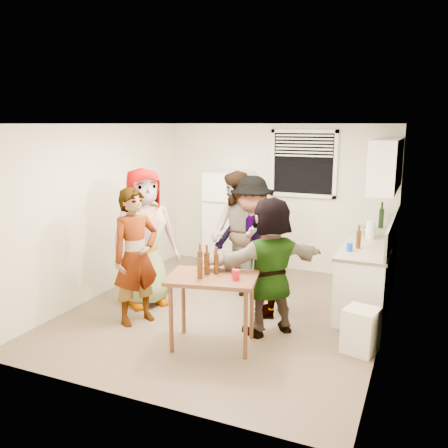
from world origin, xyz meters
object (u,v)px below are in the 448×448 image
at_px(refrigerator, 229,221).
at_px(guest_stripe, 138,321).
at_px(guest_back_right, 251,292).
at_px(guest_orange, 269,331).
at_px(trash_bin, 361,330).
at_px(guest_back_left, 236,291).
at_px(guest_black, 268,315).
at_px(guest_grey, 147,303).
at_px(kettle, 369,236).
at_px(beer_bottle_table, 207,274).
at_px(serving_table, 213,345).
at_px(beer_bottle_counter, 358,248).
at_px(red_cup, 236,280).
at_px(blue_cup, 349,251).
at_px(wine_bottle, 381,228).

xyz_separation_m(refrigerator, guest_stripe, (-0.17, -2.62, -0.85)).
relative_size(guest_back_right, guest_orange, 1.05).
distance_m(trash_bin, guest_back_left, 2.38).
relative_size(trash_bin, guest_black, 0.34).
xyz_separation_m(guest_back_left, guest_orange, (0.90, -1.17, 0.00)).
height_order(guest_stripe, guest_back_right, guest_back_right).
height_order(guest_grey, guest_back_right, guest_back_right).
relative_size(kettle, beer_bottle_table, 0.91).
bearing_deg(serving_table, beer_bottle_counter, 50.11).
bearing_deg(guest_black, beer_bottle_counter, 99.99).
bearing_deg(guest_grey, red_cup, -76.55).
distance_m(guest_stripe, guest_back_right, 1.85).
distance_m(red_cup, guest_stripe, 1.68).
relative_size(beer_bottle_counter, red_cup, 2.10).
bearing_deg(trash_bin, kettle, 95.16).
height_order(trash_bin, beer_bottle_table, beer_bottle_table).
height_order(serving_table, beer_bottle_table, beer_bottle_table).
xyz_separation_m(trash_bin, guest_grey, (-2.98, 0.29, -0.25)).
xyz_separation_m(serving_table, guest_back_right, (-0.20, 1.80, 0.00)).
relative_size(blue_cup, guest_stripe, 0.06).
bearing_deg(guest_grey, kettle, -21.64).
bearing_deg(serving_table, red_cup, -0.58).
xyz_separation_m(trash_bin, guest_stripe, (-2.74, -0.29, -0.25)).
relative_size(beer_bottle_counter, trash_bin, 0.46).
bearing_deg(guest_stripe, beer_bottle_counter, -34.06).
relative_size(kettle, guest_black, 0.16).
distance_m(refrigerator, trash_bin, 3.52).
relative_size(beer_bottle_table, red_cup, 2.30).
xyz_separation_m(guest_stripe, guest_black, (1.47, 0.87, 0.00)).
relative_size(serving_table, guest_grey, 0.51).
relative_size(blue_cup, trash_bin, 0.21).
relative_size(guest_grey, guest_orange, 1.15).
height_order(red_cup, guest_black, red_cup).
relative_size(serving_table, guest_black, 0.67).
xyz_separation_m(guest_grey, guest_stripe, (0.24, -0.58, 0.00)).
bearing_deg(trash_bin, guest_back_right, 143.92).
distance_m(refrigerator, beer_bottle_table, 2.94).
xyz_separation_m(kettle, serving_table, (-1.41, -2.38, -0.90)).
distance_m(serving_table, guest_back_left, 1.82).
relative_size(wine_bottle, guest_back_right, 0.17).
relative_size(guest_stripe, guest_back_left, 0.95).
bearing_deg(beer_bottle_table, guest_black, 69.17).
xyz_separation_m(trash_bin, guest_back_left, (-2.00, 1.26, -0.25)).
xyz_separation_m(trash_bin, guest_black, (-1.27, 0.59, -0.25)).
xyz_separation_m(beer_bottle_table, guest_back_left, (-0.33, 1.73, -0.83)).
height_order(blue_cup, guest_stripe, blue_cup).
bearing_deg(guest_stripe, guest_orange, -50.17).
xyz_separation_m(red_cup, guest_back_right, (-0.48, 1.81, -0.83)).
height_order(guest_grey, guest_orange, guest_grey).
bearing_deg(guest_back_right, blue_cup, -21.72).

